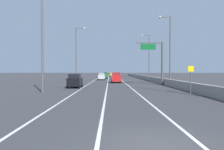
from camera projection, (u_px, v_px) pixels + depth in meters
The scene contains 16 objects.
ground_plane at pixel (114, 78), 70.95m from camera, with size 320.00×320.00×0.00m, color #38383A.
lane_stripe_left at pixel (97, 79), 61.89m from camera, with size 0.16×130.00×0.00m, color silver.
lane_stripe_center at pixel (108, 79), 61.93m from camera, with size 0.16×130.00×0.00m, color silver.
lane_stripe_right at pixel (120, 79), 61.97m from camera, with size 0.16×130.00×0.00m, color silver.
jersey_barrier_right at pixel (152, 79), 47.03m from camera, with size 0.60×120.00×1.10m, color gray.
overhead_sign_gantry at pixel (158, 58), 35.76m from camera, with size 4.68×0.36×7.50m.
speed_advisory_sign at pixel (191, 77), 22.43m from camera, with size 0.60×0.11×3.00m.
lamp_post_right_second at pixel (169, 46), 35.53m from camera, with size 2.14×0.44×11.87m.
lamp_post_right_third at pixel (148, 54), 53.81m from camera, with size 2.14×0.44×11.87m.
lamp_post_left_near at pixel (44, 33), 23.05m from camera, with size 2.14×0.44×11.87m.
lamp_post_left_mid at pixel (77, 51), 45.00m from camera, with size 2.14×0.44×11.87m.
car_yellow_0 at pixel (112, 74), 84.38m from camera, with size 1.97×4.26×1.87m.
car_silver_1 at pixel (102, 76), 55.00m from camera, with size 1.81×4.10×1.96m.
car_black_2 at pixel (75, 81), 30.42m from camera, with size 1.90×4.07×2.04m.
car_red_3 at pixel (116, 78), 42.78m from camera, with size 1.98×4.40×2.13m.
car_green_4 at pixel (104, 75), 65.39m from camera, with size 1.92×4.77×2.06m.
Camera 1 is at (-1.58, -6.90, 2.51)m, focal length 33.29 mm.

